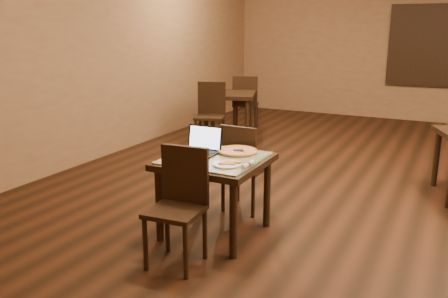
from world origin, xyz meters
The scene contains 17 objects.
ground centered at (0.00, 0.00, 0.00)m, with size 10.00×10.00×0.00m, color black.
wall_back centered at (0.00, 5.00, 1.50)m, with size 8.00×0.02×3.00m, color olive.
wall_front centered at (0.00, -5.00, 1.50)m, with size 8.00×0.02×3.00m, color olive.
wall_left centered at (-4.00, 0.00, 1.50)m, with size 0.02×10.00×3.00m, color olive.
tiled_table centered at (-1.17, -1.85, 0.66)m, with size 0.92×0.92×0.76m.
chair_main_near centered at (-1.17, -2.46, 0.56)m, with size 0.46×0.46×0.99m.
chair_main_far centered at (-1.17, -1.24, 0.54)m, with size 0.43×0.43×0.96m.
laptop centered at (-1.37, -1.74, 0.83)m, with size 0.37×0.29×0.25m.
plate centered at (-0.95, -2.03, 0.77)m, with size 0.26×0.26×0.01m, color white.
pizza_slice centered at (-0.95, -2.03, 0.79)m, with size 0.17×0.17×0.02m, color beige, non-canonical shape.
pizza_pan centered at (-1.05, -1.61, 0.77)m, with size 0.35×0.35×0.01m, color silver.
pizza_whole centered at (-1.05, -1.61, 0.78)m, with size 0.38×0.38×0.03m.
spatula centered at (-1.03, -1.63, 0.79)m, with size 0.09×0.23×0.01m, color silver.
napkin_roll centered at (-0.77, -1.99, 0.78)m, with size 0.05×0.19×0.04m.
other_table_b centered at (-2.79, 1.74, 0.68)m, with size 1.11×1.11×0.82m.
other_table_b_chair_near centered at (-2.82, 1.12, 0.60)m, with size 0.58×0.58×1.06m.
other_table_b_chair_far centered at (-2.76, 2.36, 0.60)m, with size 0.58×0.58×1.06m.
Camera 1 is at (0.83, -5.60, 1.96)m, focal length 38.00 mm.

